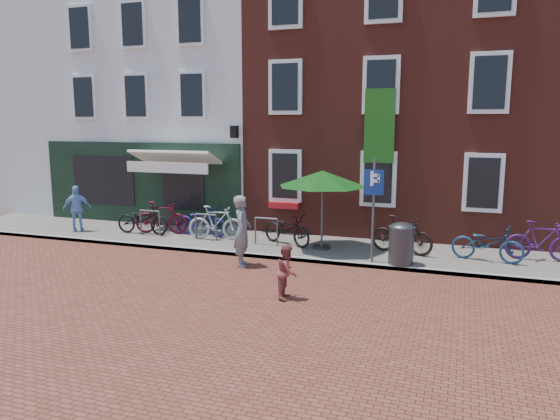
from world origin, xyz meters
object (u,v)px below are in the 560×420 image
(cafe_person, at_px, (77,208))
(bicycle_7, at_px, (541,241))
(parking_sign, at_px, (374,197))
(bicycle_4, at_px, (287,229))
(bicycle_2, at_px, (201,221))
(bicycle_1, at_px, (161,218))
(bicycle_5, at_px, (402,235))
(bicycle_3, at_px, (216,223))
(litter_bin, at_px, (401,241))
(woman, at_px, (242,231))
(boy, at_px, (287,272))
(bicycle_6, at_px, (487,243))
(bicycle_0, at_px, (143,219))
(parasol, at_px, (322,176))

(cafe_person, xyz_separation_m, bicycle_7, (14.15, 0.88, -0.24))
(parking_sign, height_order, cafe_person, parking_sign)
(cafe_person, relative_size, bicycle_4, 0.84)
(bicycle_2, bearing_deg, parking_sign, -101.04)
(bicycle_1, relative_size, bicycle_5, 1.00)
(bicycle_3, bearing_deg, litter_bin, -110.71)
(bicycle_3, distance_m, bicycle_4, 2.30)
(woman, distance_m, cafe_person, 7.02)
(parking_sign, bearing_deg, bicycle_3, 168.08)
(bicycle_1, xyz_separation_m, bicycle_7, (11.28, 0.32, 0.00))
(boy, xyz_separation_m, cafe_person, (-8.70, 3.90, 0.28))
(woman, xyz_separation_m, bicycle_6, (6.05, 2.19, -0.35))
(bicycle_3, bearing_deg, parking_sign, -112.28)
(bicycle_1, distance_m, bicycle_5, 7.74)
(bicycle_5, height_order, bicycle_7, same)
(boy, height_order, cafe_person, cafe_person)
(bicycle_0, bearing_deg, bicycle_5, -92.55)
(bicycle_0, distance_m, bicycle_4, 4.94)
(bicycle_5, bearing_deg, bicycle_1, 103.14)
(bicycle_1, bearing_deg, parasol, -105.08)
(woman, relative_size, bicycle_2, 1.02)
(boy, distance_m, bicycle_2, 6.41)
(bicycle_5, bearing_deg, bicycle_0, 104.76)
(litter_bin, relative_size, boy, 1.00)
(woman, height_order, bicycle_5, woman)
(bicycle_3, height_order, bicycle_5, same)
(parking_sign, distance_m, bicycle_4, 3.21)
(bicycle_5, bearing_deg, bicycle_7, -69.03)
(bicycle_6, bearing_deg, bicycle_5, 98.63)
(bicycle_4, bearing_deg, litter_bin, -82.79)
(litter_bin, height_order, cafe_person, cafe_person)
(bicycle_0, xyz_separation_m, bicycle_3, (2.64, 0.02, 0.05))
(bicycle_1, bearing_deg, woman, -133.78)
(bicycle_2, relative_size, bicycle_4, 1.00)
(bicycle_3, xyz_separation_m, bicycle_7, (9.21, 0.53, 0.00))
(bicycle_0, distance_m, bicycle_1, 0.61)
(litter_bin, relative_size, bicycle_6, 0.64)
(bicycle_2, bearing_deg, bicycle_6, -89.40)
(woman, bearing_deg, cafe_person, 58.44)
(bicycle_2, xyz_separation_m, bicycle_6, (8.57, -0.34, 0.00))
(litter_bin, height_order, parasol, parasol)
(parking_sign, xyz_separation_m, bicycle_2, (-5.72, 1.42, -1.25))
(woman, relative_size, boy, 1.59)
(litter_bin, distance_m, boy, 3.79)
(litter_bin, distance_m, cafe_person, 10.74)
(woman, bearing_deg, bicycle_5, -75.79)
(parasol, relative_size, bicycle_5, 1.44)
(bicycle_5, bearing_deg, bicycle_2, 101.60)
(litter_bin, distance_m, bicycle_2, 6.62)
(bicycle_0, bearing_deg, litter_bin, -100.34)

